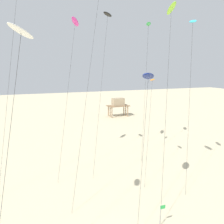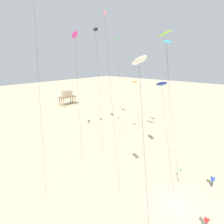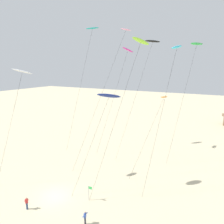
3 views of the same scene
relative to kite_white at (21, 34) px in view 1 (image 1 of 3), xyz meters
The scene contains 10 objects.
kite_white is the anchor object (origin of this frame).
kite_cyan 21.45m from the kite_white, 20.31° to the left, with size 3.39×4.70×20.41m.
kite_green 28.77m from the kite_white, 42.89° to the left, with size 4.22×5.54×21.76m.
kite_lime 17.16m from the kite_white, 20.20° to the left, with size 5.39×7.53×21.36m.
kite_orange 21.61m from the kite_white, 34.81° to the left, with size 4.18×5.84×13.11m.
kite_navy 13.06m from the kite_white, 18.32° to the left, with size 4.95×6.18×14.33m.
kite_black 23.21m from the kite_white, 53.97° to the left, with size 5.90×7.64×22.50m.
kite_magenta 20.40m from the kite_white, 65.32° to the left, with size 5.23×7.09×21.54m.
stilt_house 60.11m from the kite_white, 60.04° to the left, with size 6.37×3.46×5.50m.
marker_flag 19.05m from the kite_white, ahead, with size 0.57×0.05×2.10m.
Camera 1 is at (-7.80, -16.85, 14.61)m, focal length 41.20 mm.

